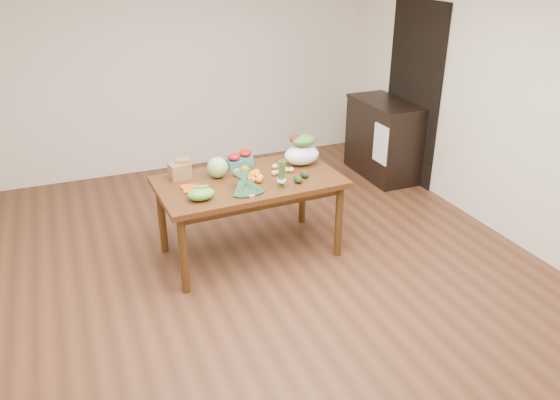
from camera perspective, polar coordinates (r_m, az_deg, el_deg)
name	(u,v)px	position (r m, az deg, el deg)	size (l,w,h in m)	color
floor	(266,284)	(4.73, -1.48, -8.77)	(6.00, 6.00, 0.00)	#58321E
room_walls	(264,133)	(4.13, -1.69, 6.97)	(5.02, 6.02, 2.70)	white
dining_table	(250,217)	(5.00, -3.18, -1.79)	(1.61, 0.90, 0.75)	#512B12
doorway_dark	(413,93)	(6.72, 13.71, 10.80)	(0.02, 1.00, 2.10)	black
cabinet	(383,139)	(6.86, 10.71, 6.30)	(0.52, 1.02, 0.94)	black
dish_towel	(381,144)	(6.42, 10.47, 5.76)	(0.02, 0.28, 0.45)	white
paper_bag	(180,169)	(4.91, -10.44, 3.18)	(0.24, 0.20, 0.17)	olive
cabbage	(218,167)	(4.88, -6.55, 3.40)	(0.19, 0.19, 0.19)	#8FBE6D
strawberry_basket_a	(234,163)	(5.07, -4.82, 3.92)	(0.12, 0.12, 0.11)	red
strawberry_basket_b	(245,159)	(5.17, -3.64, 4.35)	(0.12, 0.12, 0.11)	red
orange_a	(237,172)	(4.90, -4.53, 2.88)	(0.08, 0.08, 0.08)	orange
orange_b	(245,170)	(4.95, -3.70, 3.18)	(0.08, 0.08, 0.08)	orange
orange_c	(257,173)	(4.88, -2.47, 2.83)	(0.07, 0.07, 0.07)	orange
mandarin_cluster	(253,176)	(4.80, -2.88, 2.57)	(0.18, 0.18, 0.10)	orange
carrots	(193,187)	(4.70, -9.03, 1.31)	(0.22, 0.19, 0.03)	#FF5C15
snap_pea_bag	(201,194)	(4.47, -8.27, 0.64)	(0.23, 0.17, 0.10)	#58A437
kale_bunch	(247,184)	(4.55, -3.47, 1.68)	(0.32, 0.40, 0.16)	black
asparagus_bundle	(282,174)	(4.63, 0.16, 2.77)	(0.08, 0.08, 0.25)	#5C813B
potato_a	(274,173)	(4.91, -0.60, 2.84)	(0.06, 0.05, 0.05)	tan
potato_b	(278,172)	(4.93, -0.23, 2.92)	(0.05, 0.04, 0.04)	tan
potato_c	(286,170)	(4.99, 0.68, 3.18)	(0.05, 0.04, 0.04)	tan
potato_d	(275,166)	(5.06, -0.54, 3.53)	(0.06, 0.05, 0.05)	#D0B678
potato_e	(291,170)	(4.98, 1.17, 3.18)	(0.06, 0.05, 0.05)	tan
avocado_a	(298,180)	(4.75, 1.87, 2.15)	(0.06, 0.10, 0.06)	black
avocado_b	(304,174)	(4.86, 2.57, 2.71)	(0.07, 0.10, 0.07)	black
salad_bag	(302,151)	(5.13, 2.30, 5.12)	(0.34, 0.25, 0.26)	white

